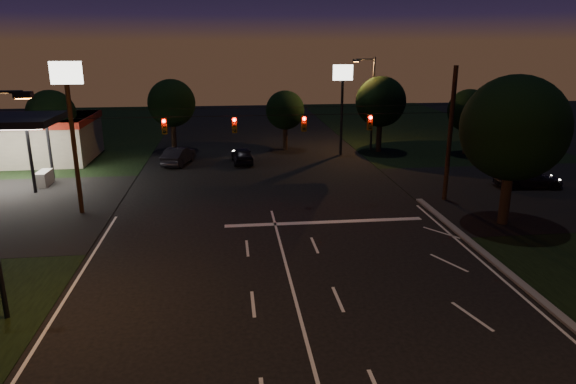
{
  "coord_description": "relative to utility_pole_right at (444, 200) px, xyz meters",
  "views": [
    {
      "loc": [
        -2.57,
        -17.16,
        10.53
      ],
      "look_at": [
        0.38,
        8.08,
        3.0
      ],
      "focal_mm": 32.0,
      "sensor_mm": 36.0,
      "label": 1
    }
  ],
  "objects": [
    {
      "name": "car_oncoming_b",
      "position": [
        -19.03,
        12.84,
        0.78
      ],
      "size": [
        2.82,
        4.97,
        1.55
      ],
      "primitive_type": "imported",
      "rotation": [
        0.0,
        0.0,
        2.88
      ],
      "color": "black",
      "rests_on": "ground"
    },
    {
      "name": "street_light_right_far",
      "position": [
        -0.76,
        17.0,
        5.24
      ],
      "size": [
        2.2,
        0.35,
        9.0
      ],
      "color": "black",
      "rests_on": "ground"
    },
    {
      "name": "cross_street_right",
      "position": [
        8.0,
        1.0,
        0.0
      ],
      "size": [
        20.0,
        16.0,
        0.02
      ],
      "primitive_type": "cube",
      "color": "black",
      "rests_on": "ground"
    },
    {
      "name": "gas_station",
      "position": [
        -33.86,
        15.39,
        2.38
      ],
      "size": [
        14.2,
        16.1,
        5.25
      ],
      "color": "gray",
      "rests_on": "ground"
    },
    {
      "name": "car_oncoming_a",
      "position": [
        -13.44,
        12.65,
        0.72
      ],
      "size": [
        2.01,
        4.36,
        1.45
      ],
      "primitive_type": "imported",
      "rotation": [
        0.0,
        0.0,
        3.21
      ],
      "color": "black",
      "rests_on": "ground"
    },
    {
      "name": "tree_far_d",
      "position": [
        0.02,
        16.13,
        4.83
      ],
      "size": [
        4.8,
        4.8,
        7.3
      ],
      "color": "black",
      "rests_on": "ground"
    },
    {
      "name": "pole_sign_left_near",
      "position": [
        -26.0,
        7.0,
        6.98
      ],
      "size": [
        2.2,
        0.3,
        9.1
      ],
      "color": "black",
      "rests_on": "ground"
    },
    {
      "name": "tree_far_b",
      "position": [
        -19.98,
        19.13,
        4.61
      ],
      "size": [
        4.6,
        4.6,
        6.98
      ],
      "color": "black",
      "rests_on": "ground"
    },
    {
      "name": "stop_bar",
      "position": [
        -9.0,
        -3.5,
        0.01
      ],
      "size": [
        12.0,
        0.5,
        0.01
      ],
      "primitive_type": "cube",
      "color": "silver",
      "rests_on": "ground"
    },
    {
      "name": "signal_span",
      "position": [
        -12.0,
        -0.04,
        5.5
      ],
      "size": [
        24.0,
        0.4,
        1.56
      ],
      "color": "black",
      "rests_on": "ground"
    },
    {
      "name": "utility_pole_right",
      "position": [
        0.0,
        0.0,
        0.0
      ],
      "size": [
        0.3,
        0.3,
        9.0
      ],
      "primitive_type": "cylinder",
      "color": "black",
      "rests_on": "ground"
    },
    {
      "name": "tree_far_e",
      "position": [
        8.02,
        14.11,
        4.11
      ],
      "size": [
        4.0,
        4.0,
        6.18
      ],
      "color": "black",
      "rests_on": "ground"
    },
    {
      "name": "car_cross",
      "position": [
        7.42,
        2.26,
        0.71
      ],
      "size": [
        5.09,
        2.51,
        1.42
      ],
      "primitive_type": "imported",
      "rotation": [
        0.0,
        0.0,
        1.46
      ],
      "color": "black",
      "rests_on": "ground"
    },
    {
      "name": "ground",
      "position": [
        -12.0,
        -15.0,
        0.0
      ],
      "size": [
        140.0,
        140.0,
        0.0
      ],
      "primitive_type": "plane",
      "color": "black",
      "rests_on": "ground"
    },
    {
      "name": "tree_far_a",
      "position": [
        -29.98,
        15.12,
        4.26
      ],
      "size": [
        4.2,
        4.2,
        6.42
      ],
      "color": "black",
      "rests_on": "ground"
    },
    {
      "name": "pole_sign_right",
      "position": [
        -4.0,
        15.0,
        6.24
      ],
      "size": [
        1.8,
        0.3,
        8.4
      ],
      "color": "black",
      "rests_on": "ground"
    },
    {
      "name": "utility_pole_left",
      "position": [
        -24.0,
        0.0,
        0.0
      ],
      "size": [
        0.28,
        0.28,
        8.0
      ],
      "primitive_type": "cylinder",
      "color": "black",
      "rests_on": "ground"
    },
    {
      "name": "tree_right_near",
      "position": [
        1.53,
        -4.83,
        5.68
      ],
      "size": [
        6.0,
        6.0,
        8.76
      ],
      "color": "black",
      "rests_on": "ground"
    },
    {
      "name": "tree_far_c",
      "position": [
        -8.98,
        18.1,
        3.9
      ],
      "size": [
        3.8,
        3.8,
        5.86
      ],
      "color": "black",
      "rests_on": "ground"
    }
  ]
}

